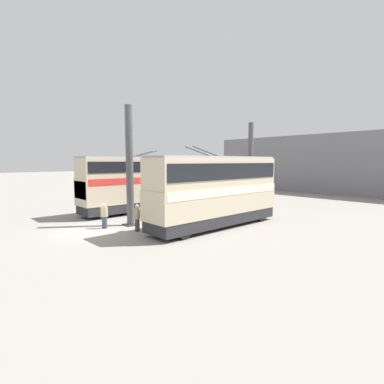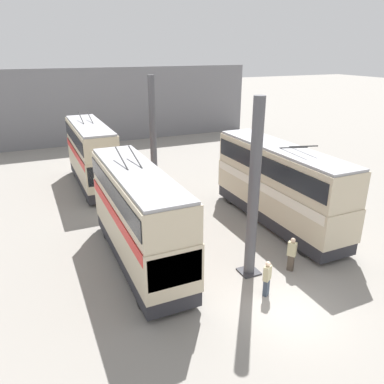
{
  "view_description": "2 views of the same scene",
  "coord_description": "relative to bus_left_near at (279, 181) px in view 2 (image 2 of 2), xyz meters",
  "views": [
    {
      "loc": [
        -8.16,
        -18.96,
        4.69
      ],
      "look_at": [
        9.45,
        0.16,
        2.0
      ],
      "focal_mm": 28.0,
      "sensor_mm": 36.0,
      "label": 1
    },
    {
      "loc": [
        -10.29,
        9.21,
        10.48
      ],
      "look_at": [
        9.16,
        0.43,
        2.29
      ],
      "focal_mm": 35.0,
      "sensor_mm": 36.0,
      "label": 2
    }
  ],
  "objects": [
    {
      "name": "person_aisle_foreground",
      "position": [
        -6.07,
        4.96,
        -1.91
      ],
      "size": [
        0.42,
        0.48,
        1.75
      ],
      "rotation": [
        0.0,
        0.0,
        0.54
      ],
      "color": "#384251",
      "rests_on": "ground_plane"
    },
    {
      "name": "bus_right_near",
      "position": [
        -1.02,
        9.3,
        0.05
      ],
      "size": [
        9.94,
        2.54,
        5.69
      ],
      "color": "black",
      "rests_on": "ground_plane"
    },
    {
      "name": "person_by_left_row",
      "position": [
        -4.87,
        2.65,
        -1.87
      ],
      "size": [
        0.48,
        0.44,
        1.82
      ],
      "rotation": [
        0.0,
        0.0,
        2.17
      ],
      "color": "#473D33",
      "rests_on": "ground_plane"
    },
    {
      "name": "bus_left_near",
      "position": [
        0.0,
        0.0,
        0.0
      ],
      "size": [
        11.03,
        2.54,
        5.64
      ],
      "color": "black",
      "rests_on": "ground_plane"
    },
    {
      "name": "oil_drum",
      "position": [
        11.18,
        6.71,
        -2.39
      ],
      "size": [
        0.65,
        0.65,
        0.9
      ],
      "color": "#933828",
      "rests_on": "ground_plane"
    },
    {
      "name": "depot_back_wall",
      "position": [
        26.8,
        4.65,
        1.42
      ],
      "size": [
        0.5,
        36.0,
        8.53
      ],
      "color": "slate",
      "rests_on": "ground_plane"
    },
    {
      "name": "support_column_near",
      "position": [
        -4.17,
        4.65,
        1.36
      ],
      "size": [
        0.95,
        0.95,
        8.65
      ],
      "color": "#4C4C51",
      "rests_on": "ground_plane"
    },
    {
      "name": "bus_right_mid",
      "position": [
        11.8,
        9.3,
        0.04
      ],
      "size": [
        9.39,
        2.54,
        5.69
      ],
      "color": "black",
      "rests_on": "ground_plane"
    },
    {
      "name": "support_column_far",
      "position": [
        10.26,
        4.65,
        1.36
      ],
      "size": [
        0.95,
        0.95,
        8.65
      ],
      "color": "#4C4C51",
      "rests_on": "ground_plane"
    },
    {
      "name": "ground_plane",
      "position": [
        -7.35,
        4.65,
        -2.84
      ],
      "size": [
        240.0,
        240.0,
        0.0
      ],
      "primitive_type": "plane",
      "color": "gray"
    },
    {
      "name": "person_aisle_midway",
      "position": [
        4.19,
        5.32,
        -1.93
      ],
      "size": [
        0.41,
        0.48,
        1.71
      ],
      "rotation": [
        0.0,
        0.0,
        3.64
      ],
      "color": "#473D33",
      "rests_on": "ground_plane"
    },
    {
      "name": "person_by_right_row",
      "position": [
        -0.51,
        6.79,
        -1.96
      ],
      "size": [
        0.3,
        0.45,
        1.68
      ],
      "rotation": [
        0.0,
        0.0,
        6.14
      ],
      "color": "#473D33",
      "rests_on": "ground_plane"
    }
  ]
}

